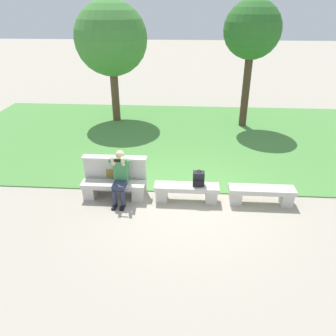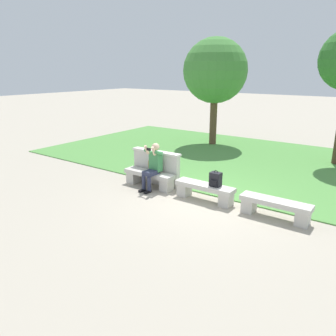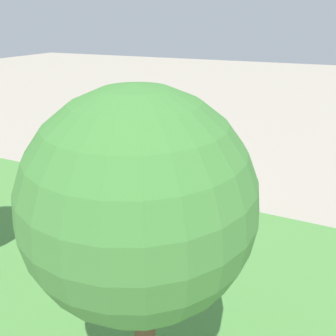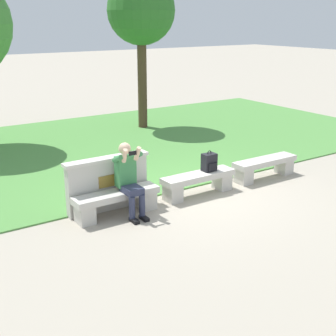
{
  "view_description": "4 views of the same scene",
  "coord_description": "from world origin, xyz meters",
  "px_view_note": "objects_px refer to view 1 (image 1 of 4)",
  "views": [
    {
      "loc": [
        0.02,
        -7.05,
        4.5
      ],
      "look_at": [
        -0.44,
        -0.34,
        1.09
      ],
      "focal_mm": 35.0,
      "sensor_mm": 36.0,
      "label": 1
    },
    {
      "loc": [
        3.89,
        -7.06,
        3.28
      ],
      "look_at": [
        -0.76,
        -0.58,
        0.89
      ],
      "focal_mm": 35.0,
      "sensor_mm": 36.0,
      "label": 2
    },
    {
      "loc": [
        -4.74,
        9.15,
        5.25
      ],
      "look_at": [
        -0.74,
        -0.03,
        0.74
      ],
      "focal_mm": 35.0,
      "sensor_mm": 36.0,
      "label": 3
    },
    {
      "loc": [
        -5.43,
        -7.02,
        3.43
      ],
      "look_at": [
        -0.78,
        -0.08,
        0.73
      ],
      "focal_mm": 50.0,
      "sensor_mm": 36.0,
      "label": 4
    }
  ],
  "objects_px": {
    "person_photographer": "(120,174)",
    "backpack": "(199,179)",
    "tree_behind_wall": "(111,39)",
    "tree_left_background": "(252,31)",
    "bench_near": "(186,191)",
    "bench_main": "(114,188)",
    "bench_mid": "(261,193)"
  },
  "relations": [
    {
      "from": "person_photographer",
      "to": "backpack",
      "type": "relative_size",
      "value": 3.08
    },
    {
      "from": "tree_behind_wall",
      "to": "tree_left_background",
      "type": "xyz_separation_m",
      "value": [
        5.24,
        -0.34,
        0.33
      ]
    },
    {
      "from": "bench_near",
      "to": "tree_left_background",
      "type": "height_order",
      "value": "tree_left_background"
    },
    {
      "from": "person_photographer",
      "to": "tree_left_background",
      "type": "bearing_deg",
      "value": 57.16
    },
    {
      "from": "bench_main",
      "to": "bench_near",
      "type": "xyz_separation_m",
      "value": [
        1.85,
        0.0,
        0.0
      ]
    },
    {
      "from": "backpack",
      "to": "tree_left_background",
      "type": "bearing_deg",
      "value": 72.01
    },
    {
      "from": "person_photographer",
      "to": "bench_mid",
      "type": "bearing_deg",
      "value": 1.28
    },
    {
      "from": "bench_mid",
      "to": "backpack",
      "type": "height_order",
      "value": "backpack"
    },
    {
      "from": "backpack",
      "to": "tree_left_background",
      "type": "height_order",
      "value": "tree_left_background"
    },
    {
      "from": "person_photographer",
      "to": "backpack",
      "type": "height_order",
      "value": "person_photographer"
    },
    {
      "from": "bench_mid",
      "to": "tree_left_background",
      "type": "relative_size",
      "value": 0.34
    },
    {
      "from": "person_photographer",
      "to": "bench_near",
      "type": "bearing_deg",
      "value": 2.72
    },
    {
      "from": "bench_main",
      "to": "person_photographer",
      "type": "bearing_deg",
      "value": -19.89
    },
    {
      "from": "bench_near",
      "to": "person_photographer",
      "type": "distance_m",
      "value": 1.7
    },
    {
      "from": "bench_main",
      "to": "tree_behind_wall",
      "type": "distance_m",
      "value": 6.94
    },
    {
      "from": "bench_main",
      "to": "tree_left_background",
      "type": "height_order",
      "value": "tree_left_background"
    },
    {
      "from": "bench_mid",
      "to": "backpack",
      "type": "xyz_separation_m",
      "value": [
        -1.56,
        0.02,
        0.34
      ]
    },
    {
      "from": "bench_main",
      "to": "tree_behind_wall",
      "type": "relative_size",
      "value": 0.34
    },
    {
      "from": "tree_left_background",
      "to": "bench_near",
      "type": "bearing_deg",
      "value": -110.46
    },
    {
      "from": "backpack",
      "to": "tree_behind_wall",
      "type": "relative_size",
      "value": 0.09
    },
    {
      "from": "bench_near",
      "to": "person_photographer",
      "type": "xyz_separation_m",
      "value": [
        -1.63,
        -0.08,
        0.45
      ]
    },
    {
      "from": "person_photographer",
      "to": "tree_behind_wall",
      "type": "distance_m",
      "value": 6.87
    },
    {
      "from": "backpack",
      "to": "tree_left_background",
      "type": "xyz_separation_m",
      "value": [
        1.88,
        5.79,
        2.95
      ]
    },
    {
      "from": "bench_near",
      "to": "person_photographer",
      "type": "bearing_deg",
      "value": -177.28
    },
    {
      "from": "bench_near",
      "to": "tree_left_background",
      "type": "xyz_separation_m",
      "value": [
        2.17,
        5.82,
        3.28
      ]
    },
    {
      "from": "backpack",
      "to": "bench_mid",
      "type": "bearing_deg",
      "value": -0.86
    },
    {
      "from": "bench_mid",
      "to": "person_photographer",
      "type": "height_order",
      "value": "person_photographer"
    },
    {
      "from": "bench_near",
      "to": "backpack",
      "type": "relative_size",
      "value": 3.75
    },
    {
      "from": "bench_main",
      "to": "backpack",
      "type": "bearing_deg",
      "value": 0.62
    },
    {
      "from": "bench_near",
      "to": "tree_behind_wall",
      "type": "height_order",
      "value": "tree_behind_wall"
    },
    {
      "from": "bench_mid",
      "to": "backpack",
      "type": "relative_size",
      "value": 3.75
    },
    {
      "from": "tree_left_background",
      "to": "backpack",
      "type": "bearing_deg",
      "value": -107.99
    }
  ]
}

